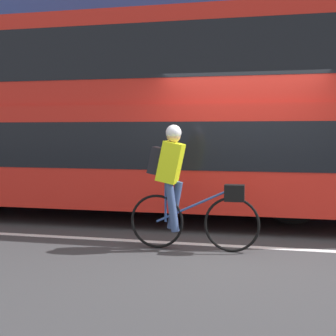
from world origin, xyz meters
TOP-DOWN VIEW (x-y plane):
  - ground_plane at (0.00, 0.00)m, footprint 80.00×80.00m
  - road_center_line at (0.00, 0.13)m, footprint 50.00×0.14m
  - sidewalk_curb at (0.00, 4.65)m, footprint 60.00×1.94m
  - building_facade at (0.00, 5.77)m, footprint 60.00×0.30m
  - bus at (-2.25, 2.06)m, footprint 9.81×2.58m
  - cyclist_on_bike at (-0.76, -0.19)m, footprint 1.77×0.32m
  - trash_bin at (0.61, 4.55)m, footprint 0.53×0.53m

SIDE VIEW (x-z plane):
  - ground_plane at x=0.00m, z-range 0.00..0.00m
  - road_center_line at x=0.00m, z-range 0.00..0.01m
  - sidewalk_curb at x=0.00m, z-range 0.00..0.14m
  - trash_bin at x=0.61m, z-range 0.14..0.94m
  - cyclist_on_bike at x=-0.76m, z-range 0.06..1.75m
  - bus at x=-2.25m, z-range 0.21..3.77m
  - building_facade at x=0.00m, z-range 0.00..9.42m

